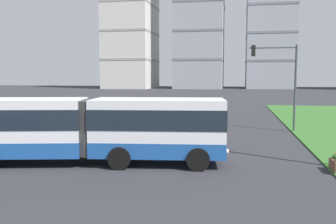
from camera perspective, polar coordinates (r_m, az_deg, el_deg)
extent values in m
cube|color=white|center=(16.50, -1.51, -2.33)|extent=(6.26, 3.23, 2.55)
cube|color=#1E519E|center=(16.66, -1.51, -5.48)|extent=(6.29, 3.25, 0.70)
cube|color=#19232D|center=(16.44, -1.52, -0.87)|extent=(6.31, 3.27, 0.90)
cube|color=white|center=(17.82, -21.51, -2.13)|extent=(5.62, 3.58, 2.55)
cube|color=#1E519E|center=(17.96, -21.40, -5.06)|extent=(5.65, 3.61, 0.70)
cube|color=#19232D|center=(17.76, -21.56, -0.77)|extent=(5.67, 3.63, 0.90)
cylinder|color=#383838|center=(17.03, -11.63, -2.19)|extent=(2.40, 2.40, 2.45)
cylinder|color=black|center=(17.88, 4.64, -5.70)|extent=(1.03, 0.40, 1.00)
cylinder|color=black|center=(15.44, 4.81, -7.55)|extent=(1.03, 0.40, 1.00)
cylinder|color=black|center=(18.14, -6.21, -5.55)|extent=(1.03, 0.40, 1.00)
cylinder|color=black|center=(15.74, -7.77, -7.33)|extent=(1.03, 0.40, 1.00)
cylinder|color=black|center=(19.62, -23.75, -5.14)|extent=(1.04, 0.49, 1.00)
sphere|color=#F9EFC6|center=(17.55, 8.67, -4.97)|extent=(0.24, 0.24, 0.24)
sphere|color=#F9EFC6|center=(15.79, 9.25, -6.19)|extent=(0.24, 0.24, 0.24)
cube|color=slate|center=(26.41, -10.13, -1.84)|extent=(4.44, 1.91, 0.80)
cube|color=black|center=(26.38, -10.46, -0.33)|extent=(2.42, 1.74, 0.60)
cylinder|color=black|center=(26.84, -6.46, -2.23)|extent=(0.65, 0.24, 0.64)
cylinder|color=black|center=(25.13, -7.58, -2.79)|extent=(0.65, 0.24, 0.64)
cylinder|color=black|center=(27.80, -12.42, -2.05)|extent=(0.65, 0.24, 0.64)
cylinder|color=black|center=(26.16, -13.88, -2.57)|extent=(0.65, 0.24, 0.64)
cylinder|color=#474C51|center=(27.34, 19.61, 3.54)|extent=(0.16, 0.16, 6.26)
cylinder|color=#474C51|center=(27.19, 16.34, 9.81)|extent=(3.30, 0.10, 0.10)
cube|color=black|center=(27.09, 13.45, 9.48)|extent=(0.28, 0.28, 0.80)
sphere|color=red|center=(27.10, 13.47, 10.00)|extent=(0.16, 0.16, 0.16)
sphere|color=yellow|center=(27.09, 13.45, 9.45)|extent=(0.16, 0.16, 0.16)
sphere|color=green|center=(27.07, 13.44, 8.91)|extent=(0.16, 0.16, 0.16)
cube|color=silver|center=(118.54, -5.90, 14.25)|extent=(14.22, 19.41, 42.93)
cube|color=#A4A099|center=(117.36, -5.83, 8.19)|extent=(14.42, 19.61, 0.70)
cube|color=#A4A099|center=(118.03, -5.88, 12.36)|extent=(14.42, 19.61, 0.70)
cube|color=#A4A099|center=(119.31, -5.92, 16.46)|extent=(14.42, 19.61, 0.70)
cube|color=#9EA3AD|center=(116.77, 5.11, 16.38)|extent=(14.68, 16.81, 50.93)
cube|color=gray|center=(114.89, 5.03, 8.20)|extent=(14.88, 17.01, 0.70)
cube|color=gray|center=(115.56, 5.07, 12.41)|extent=(14.88, 17.01, 0.70)
cube|color=gray|center=(116.83, 5.11, 16.55)|extent=(14.88, 17.01, 0.70)
cube|color=#9EA3AD|center=(119.89, 16.00, 13.51)|extent=(14.37, 16.51, 41.06)
cube|color=gray|center=(118.84, 15.83, 7.79)|extent=(14.57, 16.71, 0.70)
cube|color=gray|center=(119.44, 15.94, 11.73)|extent=(14.57, 16.71, 0.70)
cube|color=gray|center=(120.59, 16.06, 15.61)|extent=(14.57, 16.71, 0.70)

